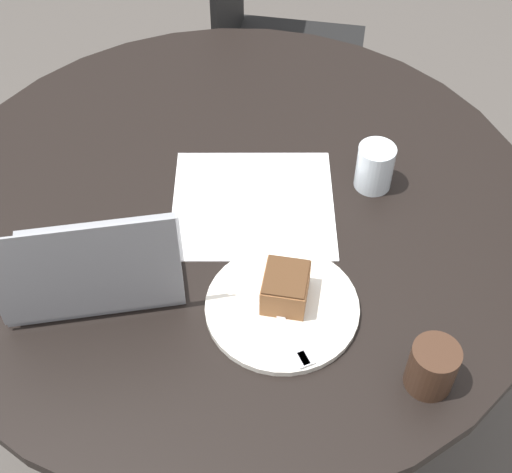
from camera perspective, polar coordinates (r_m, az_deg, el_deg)
ground_plane at (r=2.00m, az=-1.30°, el=-12.38°), size 12.00×12.00×0.00m
dining_table at (r=1.52m, az=-1.68°, el=-1.47°), size 1.21×1.21×0.76m
chair at (r=2.27m, az=0.98°, el=15.38°), size 0.56×0.56×1.01m
paper_document at (r=1.38m, az=-0.23°, el=2.64°), size 0.38×0.36×0.00m
plate at (r=1.22m, az=2.10°, el=-5.66°), size 0.26×0.26×0.01m
cake_slice at (r=1.20m, az=2.37°, el=-4.08°), size 0.10×0.11×0.06m
fork at (r=1.18m, az=2.70°, el=-7.75°), size 0.04×0.17×0.00m
coffee_glass at (r=1.14m, az=13.91°, el=-10.11°), size 0.08×0.08×0.09m
water_glass at (r=1.41m, az=9.48°, el=5.51°), size 0.07×0.07×0.09m
laptop at (r=1.26m, az=-12.86°, el=-2.47°), size 0.32×0.24×0.22m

